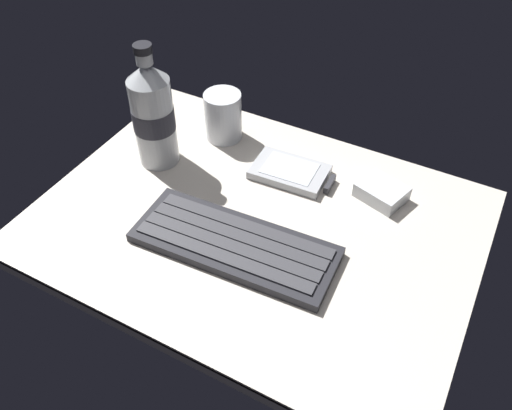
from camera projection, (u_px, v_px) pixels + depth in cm
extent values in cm
cube|color=beige|center=(256.00, 224.00, 80.55)|extent=(64.00, 48.00, 2.00)
cube|color=beige|center=(165.00, 339.00, 64.75)|extent=(64.00, 1.20, 0.80)
cube|color=#232328|center=(235.00, 245.00, 75.31)|extent=(29.53, 12.49, 1.40)
cube|color=#3D3D42|center=(245.00, 225.00, 76.86)|extent=(26.75, 3.38, 0.30)
cube|color=#3D3D42|center=(238.00, 235.00, 75.43)|extent=(26.75, 3.38, 0.30)
cube|color=#3D3D42|center=(231.00, 246.00, 74.00)|extent=(26.75, 3.38, 0.30)
cube|color=#3D3D42|center=(224.00, 257.00, 72.57)|extent=(26.75, 3.38, 0.30)
cube|color=#B7BABF|center=(292.00, 173.00, 86.49)|extent=(12.39, 8.23, 1.40)
cube|color=silver|center=(293.00, 169.00, 85.97)|extent=(8.70, 6.37, 0.10)
cube|color=#333338|center=(330.00, 184.00, 84.54)|extent=(1.00, 3.84, 1.12)
cylinder|color=silver|center=(223.00, 116.00, 91.81)|extent=(6.40, 6.40, 8.50)
cylinder|color=yellow|center=(223.00, 121.00, 92.49)|extent=(5.50, 5.50, 6.12)
cylinder|color=silver|center=(154.00, 122.00, 84.94)|extent=(6.60, 6.60, 15.00)
cone|color=silver|center=(146.00, 72.00, 78.76)|extent=(6.60, 6.60, 2.80)
cylinder|color=silver|center=(144.00, 58.00, 77.16)|extent=(2.51, 2.51, 1.80)
cylinder|color=black|center=(142.00, 48.00, 76.12)|extent=(2.77, 2.77, 1.20)
cylinder|color=#2D2D38|center=(154.00, 118.00, 84.42)|extent=(6.73, 6.73, 3.80)
cube|color=silver|center=(382.00, 192.00, 82.45)|extent=(8.32, 7.39, 2.40)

